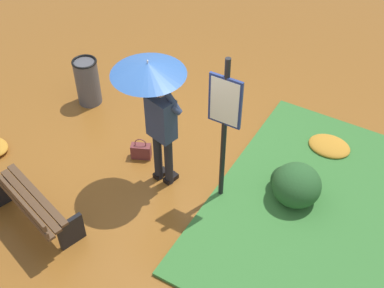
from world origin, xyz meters
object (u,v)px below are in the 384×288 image
(info_sign_post, at_px, (225,117))
(trash_bin, at_px, (87,82))
(park_bench, at_px, (29,205))
(person_with_umbrella, at_px, (154,94))
(handbag, at_px, (141,151))

(info_sign_post, relative_size, trash_bin, 2.76)
(info_sign_post, height_order, park_bench, info_sign_post)
(park_bench, bearing_deg, person_with_umbrella, -121.80)
(info_sign_post, height_order, handbag, info_sign_post)
(info_sign_post, bearing_deg, person_with_umbrella, 9.21)
(person_with_umbrella, relative_size, park_bench, 1.42)
(park_bench, height_order, trash_bin, trash_bin)
(person_with_umbrella, distance_m, handbag, 1.52)
(trash_bin, bearing_deg, park_bench, 112.78)
(info_sign_post, xyz_separation_m, trash_bin, (2.96, -0.78, -1.03))
(handbag, height_order, park_bench, park_bench)
(person_with_umbrella, relative_size, info_sign_post, 0.89)
(person_with_umbrella, height_order, trash_bin, person_with_umbrella)
(person_with_umbrella, bearing_deg, handbag, -26.00)
(info_sign_post, xyz_separation_m, park_bench, (1.91, 1.73, -1.04))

